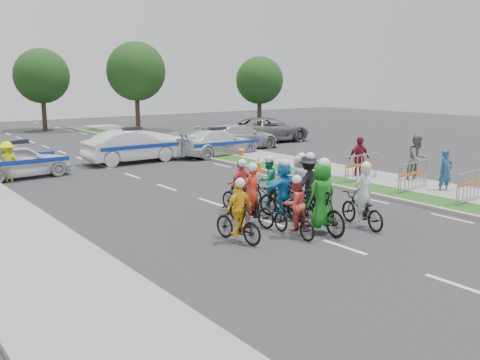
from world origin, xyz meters
TOP-DOWN VIEW (x-y plane):
  - ground at (0.00, 0.00)m, footprint 90.00×90.00m
  - curb_right at (5.10, 5.00)m, footprint 0.20×60.00m
  - grass_strip at (5.80, 5.00)m, footprint 1.20×60.00m
  - sidewalk_right at (7.60, 5.00)m, footprint 2.40×60.00m
  - sidewalk_left at (-6.50, 5.00)m, footprint 3.00×60.00m
  - rider_0 at (1.75, 1.00)m, footprint 0.99×1.91m
  - rider_1 at (0.42, 1.26)m, footprint 0.90×1.99m
  - rider_2 at (-0.39, 1.43)m, footprint 0.71×1.65m
  - rider_3 at (-1.83, 1.91)m, footprint 0.88×1.64m
  - rider_4 at (1.45, 2.86)m, footprint 1.15×1.97m
  - rider_5 at (0.57, 2.98)m, footprint 1.49×1.77m
  - rider_6 at (-0.61, 2.99)m, footprint 0.87×1.83m
  - rider_7 at (1.97, 3.79)m, footprint 0.77×1.71m
  - rider_8 at (1.07, 4.29)m, footprint 0.77×1.72m
  - rider_9 at (-0.05, 4.22)m, footprint 0.89×1.66m
  - police_car_0 at (-3.96, 14.37)m, footprint 4.34×2.10m
  - police_car_1 at (1.65, 15.38)m, footprint 4.78×1.70m
  - police_car_2 at (6.23, 14.75)m, footprint 4.90×2.29m
  - civilian_sedan at (8.74, 16.28)m, footprint 4.99×2.09m
  - civilian_suv at (12.32, 17.98)m, footprint 5.89×3.06m
  - spectator_0 at (7.51, 2.15)m, footprint 0.66×0.51m
  - spectator_1 at (8.39, 3.96)m, footprint 0.95×0.75m
  - spectator_2 at (7.18, 5.87)m, footprint 1.07×0.54m
  - marshal_hiviz at (-4.50, 13.78)m, footprint 1.11×0.71m
  - barrier_0 at (6.70, 0.68)m, footprint 2.04×0.69m
  - barrier_1 at (6.70, 2.92)m, footprint 2.05×0.74m
  - barrier_2 at (6.70, 5.31)m, footprint 2.02×0.59m
  - cone_0 at (4.80, 9.47)m, footprint 0.40×0.40m
  - cone_1 at (6.75, 13.34)m, footprint 0.40×0.40m
  - tree_1 at (9.00, 30.00)m, footprint 4.55×4.55m
  - tree_2 at (18.00, 26.00)m, footprint 3.85×3.85m
  - tree_4 at (3.00, 34.00)m, footprint 4.20×4.20m

SIDE VIEW (x-z plane):
  - ground at x=0.00m, z-range 0.00..0.00m
  - grass_strip at x=5.80m, z-range 0.00..0.11m
  - curb_right at x=5.10m, z-range 0.00..0.12m
  - sidewalk_right at x=7.60m, z-range 0.00..0.13m
  - sidewalk_left at x=-6.50m, z-range 0.00..0.13m
  - cone_0 at x=4.80m, z-range -0.01..0.69m
  - cone_1 at x=6.75m, z-range -0.01..0.69m
  - barrier_0 at x=6.70m, z-range 0.00..1.12m
  - barrier_1 at x=6.70m, z-range 0.00..1.12m
  - barrier_2 at x=6.70m, z-range 0.00..1.12m
  - rider_6 at x=-0.61m, z-range -0.30..1.49m
  - rider_0 at x=1.75m, z-range -0.31..1.55m
  - rider_2 at x=-0.39m, z-range -0.21..1.45m
  - rider_8 at x=1.07m, z-range -0.21..1.49m
  - rider_3 at x=-1.83m, z-range -0.19..1.48m
  - rider_9 at x=-0.05m, z-range -0.19..1.50m
  - police_car_2 at x=6.23m, z-range 0.00..1.38m
  - rider_7 at x=1.97m, z-range -0.19..1.58m
  - police_car_0 at x=-3.96m, z-range 0.00..1.43m
  - civilian_sedan at x=8.74m, z-range 0.00..1.44m
  - rider_4 at x=1.45m, z-range -0.22..1.71m
  - rider_5 at x=0.57m, z-range -0.14..1.66m
  - police_car_1 at x=1.65m, z-range 0.00..1.57m
  - rider_1 at x=0.42m, z-range -0.23..1.82m
  - civilian_suv at x=12.32m, z-range 0.00..1.58m
  - spectator_0 at x=7.51m, z-range 0.00..1.60m
  - marshal_hiviz at x=-4.50m, z-range 0.00..1.62m
  - spectator_2 at x=7.18m, z-range 0.00..1.75m
  - spectator_1 at x=8.39m, z-range 0.00..1.91m
  - tree_2 at x=18.00m, z-range 0.95..6.72m
  - tree_4 at x=3.00m, z-range 1.04..7.34m
  - tree_1 at x=9.00m, z-range 1.12..7.95m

